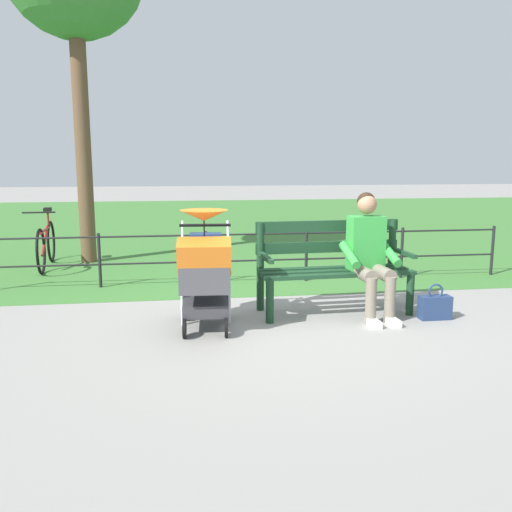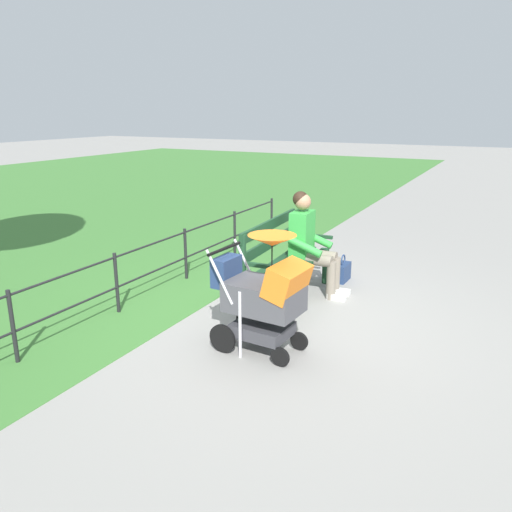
{
  "view_description": "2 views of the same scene",
  "coord_description": "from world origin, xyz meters",
  "px_view_note": "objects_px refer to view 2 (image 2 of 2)",
  "views": [
    {
      "loc": [
        1.01,
        5.34,
        1.59
      ],
      "look_at": [
        0.24,
        -0.01,
        0.64
      ],
      "focal_mm": 37.8,
      "sensor_mm": 36.0,
      "label": 1
    },
    {
      "loc": [
        4.74,
        2.28,
        2.22
      ],
      "look_at": [
        0.25,
        -0.03,
        0.76
      ],
      "focal_mm": 35.65,
      "sensor_mm": 36.0,
      "label": 2
    }
  ],
  "objects_px": {
    "park_bench": "(282,257)",
    "person_on_bench": "(310,240)",
    "stroller": "(265,292)",
    "handbag": "(343,272)"
  },
  "relations": [
    {
      "from": "park_bench",
      "to": "person_on_bench",
      "type": "distance_m",
      "value": 0.42
    },
    {
      "from": "stroller",
      "to": "handbag",
      "type": "height_order",
      "value": "stroller"
    },
    {
      "from": "person_on_bench",
      "to": "stroller",
      "type": "xyz_separation_m",
      "value": [
        1.7,
        0.22,
        -0.08
      ]
    },
    {
      "from": "stroller",
      "to": "park_bench",
      "type": "bearing_deg",
      "value": -162.12
    },
    {
      "from": "handbag",
      "to": "stroller",
      "type": "bearing_deg",
      "value": -0.39
    },
    {
      "from": "park_bench",
      "to": "person_on_bench",
      "type": "relative_size",
      "value": 1.27
    },
    {
      "from": "park_bench",
      "to": "person_on_bench",
      "type": "xyz_separation_m",
      "value": [
        -0.33,
        0.22,
        0.15
      ]
    },
    {
      "from": "park_bench",
      "to": "handbag",
      "type": "height_order",
      "value": "park_bench"
    },
    {
      "from": "park_bench",
      "to": "stroller",
      "type": "bearing_deg",
      "value": 17.88
    },
    {
      "from": "person_on_bench",
      "to": "handbag",
      "type": "relative_size",
      "value": 3.45
    }
  ]
}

